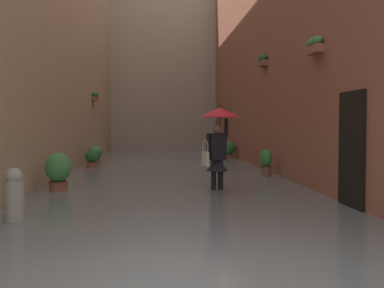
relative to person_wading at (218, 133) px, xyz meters
The scene contains 11 objects.
ground_plane 6.07m from the person_wading, 80.24° to the right, with size 61.52×61.52×0.00m, color slate.
flood_water 6.06m from the person_wading, 80.24° to the right, with size 7.02×30.61×0.12m, color slate.
building_facade_left 7.56m from the person_wading, 117.37° to the right, with size 2.04×28.61×10.37m.
building_facade_far 19.55m from the person_wading, 86.99° to the right, with size 9.82×1.80×11.63m, color #A89989.
person_wading is the anchor object (origin of this frame).
potted_plant_far_right 6.95m from the person_wading, 58.20° to the right, with size 0.44×0.44×0.71m.
potted_plant_near_left 3.38m from the person_wading, 122.18° to the right, with size 0.35×0.35×0.89m.
potted_plant_near_right 3.73m from the person_wading, ahead, with size 0.58×0.58×0.96m.
potted_plant_mid_right 8.13m from the person_wading, 62.94° to the right, with size 0.52×0.52×0.83m.
potted_plant_far_left 10.43m from the person_wading, 99.72° to the right, with size 0.57×0.57×0.86m.
mooring_bollard 5.10m from the person_wading, 44.35° to the left, with size 0.30×0.30×0.94m.
Camera 1 is at (0.41, 4.68, 1.61)m, focal length 46.11 mm.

